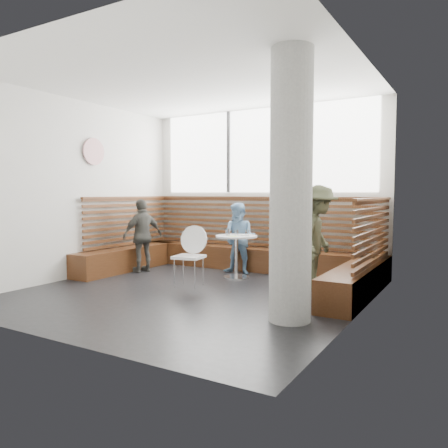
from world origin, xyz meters
The scene contains 15 objects.
room centered at (0.00, 0.00, 1.60)m, with size 5.00×5.00×3.20m.
booth centered at (0.00, 1.77, 0.41)m, with size 5.00×2.50×1.44m.
concrete_column centered at (1.85, -0.60, 1.60)m, with size 0.50×0.50×3.20m, color gray.
wall_art centered at (-2.46, 0.40, 2.30)m, with size 0.50×0.50×0.03m, color white.
cafe_table centered at (0.02, 1.41, 0.55)m, with size 0.75×0.75×0.77m.
cafe_chair centered at (-0.31, 0.47, 0.58)m, with size 0.47×0.46×0.99m.
adult_man centered at (1.59, 1.23, 0.83)m, with size 1.07×0.62×1.66m, color #3B402A.
child_back centered at (-0.12, 1.79, 0.67)m, with size 0.65×0.51×1.35m, color #6990B6.
child_left centered at (-1.85, 1.03, 0.71)m, with size 0.83×0.35×1.41m, color #464540.
plate_near centered at (-0.11, 1.47, 0.78)m, with size 0.19×0.19×0.01m, color white.
plate_far centered at (0.14, 1.50, 0.78)m, with size 0.22×0.22×0.02m, color white.
glass_left centered at (-0.13, 1.35, 0.83)m, with size 0.08×0.08×0.12m, color white.
glass_mid centered at (0.07, 1.32, 0.82)m, with size 0.07×0.07×0.11m, color white.
glass_right centered at (0.21, 1.45, 0.82)m, with size 0.07×0.07×0.11m, color white.
menu_card centered at (0.05, 1.24, 0.77)m, with size 0.19×0.13×0.00m, color #A5C64C.
Camera 1 is at (3.77, -5.44, 1.53)m, focal length 35.00 mm.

